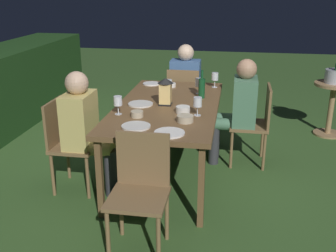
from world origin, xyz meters
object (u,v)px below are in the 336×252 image
at_px(lantern_centerpiece, 165,90).
at_px(side_table, 332,101).
at_px(plate_b, 140,104).
at_px(bowl_salad, 137,114).
at_px(person_in_green, 238,107).
at_px(wine_glass_a, 168,84).
at_px(plate_c, 169,133).
at_px(plate_a, 151,84).
at_px(plate_d, 136,126).
at_px(chair_side_left_b, 256,121).
at_px(chair_side_right_a, 68,141).
at_px(wine_glass_d, 198,103).
at_px(ice_bucket, 336,75).
at_px(wine_glass_c, 199,83).
at_px(dining_table, 168,109).
at_px(person_in_blue, 186,83).
at_px(bowl_bread, 183,109).
at_px(person_in_mustard, 87,127).
at_px(chair_head_far, 184,98).
at_px(green_bottle_on_table, 202,88).
at_px(wine_glass_b, 215,77).
at_px(bowl_olives, 170,85).
at_px(wine_glass_e, 118,102).
at_px(chair_head_near, 140,187).
at_px(bowl_dip, 185,118).

distance_m(lantern_centerpiece, side_table, 2.46).
height_order(plate_b, side_table, plate_b).
bearing_deg(bowl_salad, person_in_green, -45.63).
bearing_deg(wine_glass_a, plate_c, -170.08).
bearing_deg(plate_a, plate_d, -173.12).
bearing_deg(chair_side_left_b, chair_side_right_a, 116.27).
bearing_deg(wine_glass_d, plate_d, 129.92).
xyz_separation_m(lantern_centerpiece, ice_bucket, (1.50, -1.90, -0.12)).
bearing_deg(ice_bucket, bowl_salad, 132.76).
bearing_deg(chair_side_right_a, plate_c, -109.71).
xyz_separation_m(wine_glass_a, wine_glass_c, (0.12, -0.31, 0.00)).
relative_size(dining_table, plate_b, 7.95).
bearing_deg(person_in_blue, ice_bucket, -87.63).
relative_size(chair_side_left_b, person_in_green, 0.76).
xyz_separation_m(bowl_bread, bowl_salad, (-0.19, 0.38, -0.00)).
relative_size(person_in_mustard, person_in_green, 1.00).
distance_m(lantern_centerpiece, bowl_salad, 0.47).
distance_m(plate_d, bowl_bread, 0.56).
distance_m(chair_head_far, ice_bucket, 1.92).
bearing_deg(chair_side_right_a, green_bottle_on_table, -58.68).
relative_size(green_bottle_on_table, plate_d, 1.20).
distance_m(wine_glass_d, plate_c, 0.54).
bearing_deg(wine_glass_b, ice_bucket, -63.42).
relative_size(chair_side_left_b, wine_glass_b, 5.15).
bearing_deg(person_in_mustard, chair_side_right_a, 90.00).
height_order(green_bottle_on_table, bowl_salad, green_bottle_on_table).
bearing_deg(person_in_mustard, side_table, -53.06).
distance_m(lantern_centerpiece, wine_glass_d, 0.45).
relative_size(wine_glass_c, wine_glass_d, 1.00).
distance_m(bowl_bread, ice_bucket, 2.42).
bearing_deg(bowl_olives, chair_side_right_a, 145.01).
bearing_deg(wine_glass_b, plate_d, 158.86).
xyz_separation_m(dining_table, side_table, (1.49, -1.87, -0.25)).
distance_m(chair_side_left_b, plate_a, 1.29).
xyz_separation_m(chair_head_far, ice_bucket, (0.27, -1.87, 0.30)).
distance_m(wine_glass_d, bowl_salad, 0.55).
bearing_deg(person_in_blue, green_bottle_on_table, -164.92).
distance_m(wine_glass_e, bowl_olives, 1.13).
bearing_deg(bowl_salad, chair_head_near, -165.26).
bearing_deg(ice_bucket, wine_glass_c, 122.87).
bearing_deg(plate_b, person_in_mustard, 131.37).
xyz_separation_m(person_in_green, plate_d, (-1.13, 0.84, 0.13)).
bearing_deg(plate_d, person_in_blue, -4.09).
xyz_separation_m(chair_side_right_a, wine_glass_b, (1.19, -1.29, 0.39)).
bearing_deg(chair_head_near, bowl_dip, -18.01).
height_order(person_in_green, side_table, person_in_green).
bearing_deg(bowl_bread, green_bottle_on_table, -13.02).
bearing_deg(wine_glass_d, person_in_blue, 10.54).
height_order(wine_glass_c, bowl_dip, wine_glass_c).
distance_m(wine_glass_d, plate_a, 1.26).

